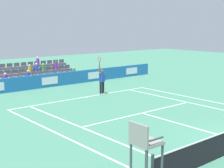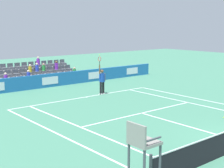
# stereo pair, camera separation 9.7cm
# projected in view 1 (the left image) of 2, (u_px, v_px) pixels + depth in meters

# --- Properties ---
(line_baseline) EXTENTS (10.97, 0.10, 0.01)m
(line_baseline) POSITION_uv_depth(u_px,v_px,m) (85.00, 97.00, 22.89)
(line_baseline) COLOR white
(line_baseline) RESTS_ON ground
(line_service) EXTENTS (8.23, 0.10, 0.01)m
(line_service) POSITION_uv_depth(u_px,v_px,m) (142.00, 113.00, 18.74)
(line_service) COLOR white
(line_service) RESTS_ON ground
(line_centre_service) EXTENTS (0.10, 6.40, 0.01)m
(line_centre_service) POSITION_uv_depth(u_px,v_px,m) (188.00, 126.00, 16.32)
(line_centre_service) COLOR white
(line_centre_service) RESTS_ON ground
(line_singles_sideline_left) EXTENTS (0.10, 11.89, 0.01)m
(line_singles_sideline_left) POSITION_uv_depth(u_px,v_px,m) (87.00, 129.00, 15.80)
(line_singles_sideline_left) COLOR white
(line_singles_sideline_left) RESTS_ON ground
(line_singles_sideline_right) EXTENTS (0.10, 11.89, 0.01)m
(line_singles_sideline_right) POSITION_uv_depth(u_px,v_px,m) (194.00, 104.00, 20.99)
(line_singles_sideline_right) COLOR white
(line_singles_sideline_right) RESTS_ON ground
(line_doubles_sideline_left) EXTENTS (0.10, 11.89, 0.01)m
(line_doubles_sideline_left) POSITION_uv_depth(u_px,v_px,m) (62.00, 136.00, 14.94)
(line_doubles_sideline_left) COLOR white
(line_doubles_sideline_left) RESTS_ON ground
(line_doubles_sideline_right) EXTENTS (0.10, 11.89, 0.01)m
(line_doubles_sideline_right) POSITION_uv_depth(u_px,v_px,m) (206.00, 100.00, 21.86)
(line_doubles_sideline_right) COLOR white
(line_doubles_sideline_right) RESTS_ON ground
(line_centre_mark) EXTENTS (0.10, 0.20, 0.01)m
(line_centre_mark) POSITION_uv_depth(u_px,v_px,m) (86.00, 97.00, 22.82)
(line_centre_mark) COLOR white
(line_centre_mark) RESTS_ON ground
(sponsor_barrier) EXTENTS (22.16, 0.22, 1.06)m
(sponsor_barrier) POSITION_uv_depth(u_px,v_px,m) (49.00, 80.00, 26.50)
(sponsor_barrier) COLOR #1E66AD
(sponsor_barrier) RESTS_ON ground
(tennis_player) EXTENTS (0.53, 0.38, 2.85)m
(tennis_player) POSITION_uv_depth(u_px,v_px,m) (102.00, 81.00, 23.64)
(tennis_player) COLOR black
(tennis_player) RESTS_ON ground
(umpire_chair) EXTENTS (0.70, 0.70, 2.34)m
(umpire_chair) POSITION_uv_depth(u_px,v_px,m) (145.00, 151.00, 9.02)
(umpire_chair) COLOR #474C54
(umpire_chair) RESTS_ON ground
(stadium_stand) EXTENTS (6.82, 2.85, 2.17)m
(stadium_stand) POSITION_uv_depth(u_px,v_px,m) (36.00, 77.00, 28.24)
(stadium_stand) COLOR gray
(stadium_stand) RESTS_ON ground
(loose_tennis_ball) EXTENTS (0.07, 0.07, 0.07)m
(loose_tennis_ball) POSITION_uv_depth(u_px,v_px,m) (224.00, 117.00, 17.78)
(loose_tennis_ball) COLOR #D1E533
(loose_tennis_ball) RESTS_ON ground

